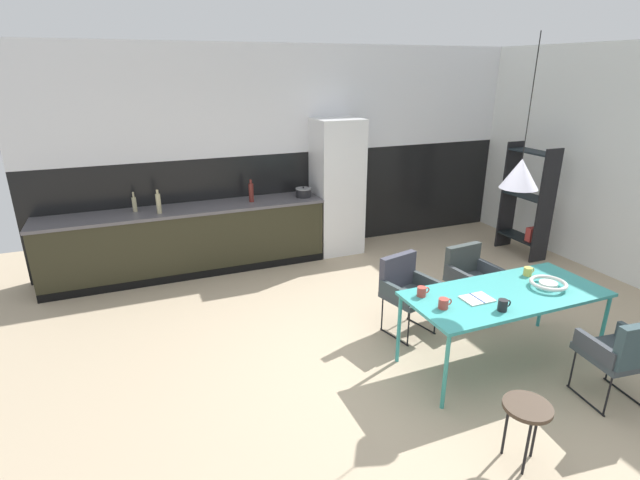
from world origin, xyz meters
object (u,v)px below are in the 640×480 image
at_px(mug_dark_espresso, 503,305).
at_px(bottle_vinegar_dark, 134,204).
at_px(refrigerator_column, 337,187).
at_px(armchair_corner_seat, 625,350).
at_px(open_shelf_unit, 527,202).
at_px(armchair_facing_counter, 405,285).
at_px(mug_wide_latte, 422,292).
at_px(bottle_wine_green, 251,192).
at_px(armchair_head_of_table, 469,271).
at_px(dining_table, 506,297).
at_px(mug_glass_clear, 444,303).
at_px(cooking_pot, 303,192).
at_px(fruit_bowl, 548,284).
at_px(open_book, 477,299).
at_px(pendant_lamp_over_table_near, 520,174).
at_px(mug_white_ceramic, 528,271).
at_px(bottle_spice_small, 159,203).
at_px(side_stool, 527,411).

height_order(mug_dark_espresso, bottle_vinegar_dark, bottle_vinegar_dark).
xyz_separation_m(refrigerator_column, mug_dark_espresso, (-0.06, -3.56, -0.21)).
distance_m(armchair_corner_seat, open_shelf_unit, 3.50).
xyz_separation_m(armchair_facing_counter, mug_wide_latte, (-0.23, -0.63, 0.25)).
bearing_deg(bottle_wine_green, armchair_head_of_table, -52.03).
distance_m(mug_wide_latte, open_shelf_unit, 3.60).
distance_m(refrigerator_column, dining_table, 3.33).
bearing_deg(mug_glass_clear, bottle_wine_green, 103.69).
relative_size(armchair_head_of_table, cooking_pot, 3.50).
bearing_deg(armchair_facing_counter, fruit_bowl, 122.49).
bearing_deg(fruit_bowl, mug_wide_latte, 166.20).
relative_size(open_book, pendant_lamp_over_table_near, 0.21).
bearing_deg(fruit_bowl, bottle_wine_green, 120.24).
xyz_separation_m(mug_white_ceramic, bottle_spice_small, (-3.22, 2.97, 0.27)).
height_order(armchair_facing_counter, bottle_vinegar_dark, bottle_vinegar_dark).
bearing_deg(side_stool, pendant_lamp_over_table_near, 56.42).
bearing_deg(refrigerator_column, bottle_vinegar_dark, 178.24).
bearing_deg(fruit_bowl, side_stool, -139.57).
xyz_separation_m(mug_wide_latte, mug_dark_espresso, (0.48, -0.49, 0.01)).
xyz_separation_m(armchair_corner_seat, bottle_wine_green, (-2.00, 4.15, 0.52)).
relative_size(refrigerator_column, mug_dark_espresso, 15.62).
relative_size(dining_table, open_book, 7.12).
distance_m(armchair_head_of_table, cooking_pot, 2.65).
distance_m(armchair_head_of_table, pendant_lamp_over_table_near, 1.61).
relative_size(dining_table, mug_dark_espresso, 14.58).
bearing_deg(pendant_lamp_over_table_near, open_book, -171.78).
xyz_separation_m(mug_white_ceramic, open_shelf_unit, (1.84, 1.90, 0.03)).
height_order(mug_glass_clear, cooking_pot, cooking_pot).
bearing_deg(side_stool, cooking_pot, 90.59).
distance_m(armchair_corner_seat, fruit_bowl, 0.83).
xyz_separation_m(armchair_head_of_table, bottle_vinegar_dark, (-3.38, 2.49, 0.49)).
relative_size(armchair_corner_seat, armchair_facing_counter, 0.99).
bearing_deg(mug_white_ceramic, armchair_head_of_table, 100.63).
bearing_deg(armchair_head_of_table, mug_white_ceramic, 95.73).
xyz_separation_m(fruit_bowl, open_book, (-0.77, 0.05, -0.03)).
xyz_separation_m(armchair_facing_counter, mug_dark_espresso, (0.25, -1.12, 0.26)).
xyz_separation_m(open_shelf_unit, pendant_lamp_over_table_near, (-2.31, -2.08, 1.02)).
relative_size(armchair_facing_counter, bottle_spice_small, 2.67).
xyz_separation_m(armchair_facing_counter, side_stool, (-0.19, -1.90, -0.09)).
height_order(fruit_bowl, cooking_pot, cooking_pot).
distance_m(armchair_head_of_table, side_stool, 2.22).
relative_size(mug_glass_clear, bottle_wine_green, 0.41).
bearing_deg(mug_white_ceramic, cooking_pot, 111.97).
relative_size(dining_table, bottle_spice_small, 6.00).
distance_m(fruit_bowl, mug_wide_latte, 1.22).
bearing_deg(mug_wide_latte, mug_glass_clear, -80.77).
relative_size(dining_table, mug_white_ceramic, 15.16).
relative_size(mug_glass_clear, pendant_lamp_over_table_near, 0.10).
bearing_deg(armchair_head_of_table, mug_dark_espresso, 57.27).
distance_m(armchair_head_of_table, bottle_vinegar_dark, 4.22).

